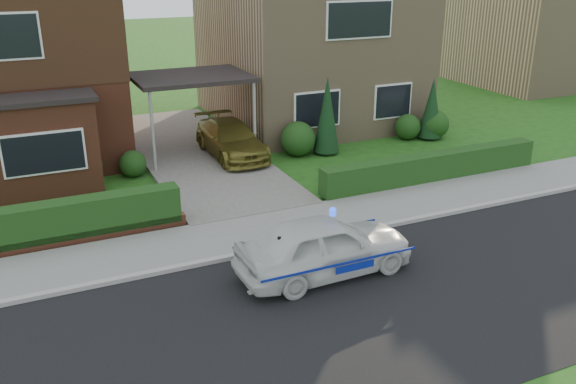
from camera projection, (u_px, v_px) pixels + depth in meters
ground at (356, 311)px, 11.90m from camera, size 120.00×120.00×0.00m
road at (356, 311)px, 11.90m from camera, size 60.00×6.00×0.02m
kerb at (291, 245)px, 14.47m from camera, size 60.00×0.16×0.12m
sidewalk at (273, 229)px, 15.36m from camera, size 60.00×2.00×0.10m
driveway at (195, 153)px, 21.20m from camera, size 3.80×12.00×0.12m
house_right at (308, 29)px, 24.67m from camera, size 7.50×8.06×7.25m
carport_link at (191, 79)px, 20.22m from camera, size 3.80×3.00×2.77m
dwarf_wall at (23, 247)px, 14.09m from camera, size 7.70×0.25×0.36m
hedge_left at (24, 252)px, 14.28m from camera, size 7.50×0.55×0.90m
hedge_right at (431, 182)px, 18.68m from camera, size 7.50×0.55×0.80m
shrub_left_mid at (80, 166)px, 18.00m from camera, size 1.32×1.32×1.32m
shrub_left_near at (133, 164)px, 18.96m from camera, size 0.84×0.84×0.84m
shrub_right_near at (298, 139)px, 20.89m from camera, size 1.20×1.20×1.20m
shrub_right_mid at (408, 127)px, 22.79m from camera, size 0.96×0.96×0.96m
shrub_right_far at (435, 124)px, 22.90m from camera, size 1.08×1.08×1.08m
conifer_a at (327, 117)px, 20.85m from camera, size 0.90×0.90×2.60m
conifer_b at (431, 110)px, 22.62m from camera, size 0.90×0.90×2.20m
neighbour_right at (531, 33)px, 32.24m from camera, size 6.50×7.00×5.20m
police_car at (324, 246)px, 13.06m from camera, size 3.57×3.92×1.49m
driveway_car at (231, 139)px, 20.54m from camera, size 1.64×3.97×1.15m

